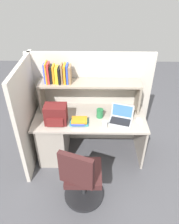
{
  "coord_description": "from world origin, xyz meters",
  "views": [
    {
      "loc": [
        0.04,
        -2.48,
        2.54
      ],
      "look_at": [
        0.0,
        -0.05,
        0.85
      ],
      "focal_mm": 34.21,
      "sensor_mm": 36.0,
      "label": 1
    }
  ],
  "objects": [
    {
      "name": "overhead_hutch",
      "position": [
        0.0,
        0.2,
        1.08
      ],
      "size": [
        1.44,
        0.28,
        0.45
      ],
      "color": "gray",
      "rests_on": "desk"
    },
    {
      "name": "reference_books_on_shelf",
      "position": [
        -0.44,
        0.2,
        1.31
      ],
      "size": [
        0.37,
        0.18,
        0.29
      ],
      "color": "blue",
      "rests_on": "overhead_hutch"
    },
    {
      "name": "office_chair",
      "position": [
        -0.08,
        -0.82,
        0.39
      ],
      "size": [
        0.53,
        0.54,
        0.93
      ],
      "rotation": [
        0.0,
        0.0,
        2.79
      ],
      "color": "black",
      "rests_on": "ground_plane"
    },
    {
      "name": "backpack",
      "position": [
        -0.46,
        -0.14,
        0.86
      ],
      "size": [
        0.3,
        0.23,
        0.28
      ],
      "color": "#591919",
      "rests_on": "desk"
    },
    {
      "name": "desk",
      "position": [
        -0.39,
        0.0,
        0.4
      ],
      "size": [
        1.6,
        0.7,
        0.73
      ],
      "color": "#AAA093",
      "rests_on": "ground_plane"
    },
    {
      "name": "computer_mouse",
      "position": [
        0.7,
        -0.1,
        0.75
      ],
      "size": [
        0.09,
        0.12,
        0.03
      ],
      "primitive_type": "cube",
      "rotation": [
        0.0,
        0.0,
        0.3
      ],
      "color": "silver",
      "rests_on": "desk"
    },
    {
      "name": "cubicle_partition_rear",
      "position": [
        0.0,
        0.38,
        0.78
      ],
      "size": [
        1.84,
        0.05,
        1.55
      ],
      "primitive_type": "cube",
      "color": "#BCB5A8",
      "rests_on": "ground_plane"
    },
    {
      "name": "cubicle_partition_left",
      "position": [
        -0.85,
        -0.05,
        0.78
      ],
      "size": [
        0.05,
        1.06,
        1.55
      ],
      "primitive_type": "cube",
      "color": "#BCB5A8",
      "rests_on": "ground_plane"
    },
    {
      "name": "laptop",
      "position": [
        0.44,
        -0.08,
        0.78
      ],
      "size": [
        0.37,
        0.33,
        0.22
      ],
      "color": "#B7BABF",
      "rests_on": "desk"
    },
    {
      "name": "snack_canister",
      "position": [
        0.15,
        -0.0,
        0.79
      ],
      "size": [
        0.1,
        0.1,
        0.13
      ],
      "primitive_type": "cylinder",
      "color": "#26723F",
      "rests_on": "desk"
    },
    {
      "name": "desk_book_stack",
      "position": [
        -0.14,
        -0.15,
        0.76
      ],
      "size": [
        0.26,
        0.19,
        0.07
      ],
      "color": "teal",
      "rests_on": "desk"
    },
    {
      "name": "ground_plane",
      "position": [
        0.0,
        0.0,
        0.0
      ],
      "size": [
        8.0,
        8.0,
        0.0
      ],
      "primitive_type": "plane",
      "color": "#4C4C51"
    },
    {
      "name": "paper_cup",
      "position": [
        0.21,
        -0.22,
        0.77
      ],
      "size": [
        0.08,
        0.08,
        0.09
      ],
      "primitive_type": "cylinder",
      "color": "white",
      "rests_on": "desk"
    }
  ]
}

